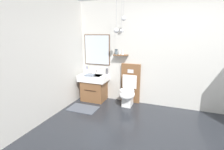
{
  "coord_description": "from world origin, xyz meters",
  "views": [
    {
      "loc": [
        -0.02,
        -2.31,
        1.72
      ],
      "look_at": [
        -1.37,
        1.28,
        0.77
      ],
      "focal_mm": 26.78,
      "sensor_mm": 36.0,
      "label": 1
    }
  ],
  "objects_px": {
    "vanity_sink_left": "(94,86)",
    "toothbrush_cup": "(88,70)",
    "soap_dispenser": "(107,71)",
    "toilet": "(129,90)",
    "folded_hand_towel": "(90,75)"
  },
  "relations": [
    {
      "from": "vanity_sink_left",
      "to": "toothbrush_cup",
      "type": "distance_m",
      "value": 0.51
    },
    {
      "from": "toothbrush_cup",
      "to": "soap_dispenser",
      "type": "relative_size",
      "value": 1.1
    },
    {
      "from": "toilet",
      "to": "folded_hand_towel",
      "type": "xyz_separation_m",
      "value": [
        -0.97,
        -0.18,
        0.33
      ]
    },
    {
      "from": "vanity_sink_left",
      "to": "folded_hand_towel",
      "type": "xyz_separation_m",
      "value": [
        -0.04,
        -0.16,
        0.34
      ]
    },
    {
      "from": "toilet",
      "to": "soap_dispenser",
      "type": "height_order",
      "value": "toilet"
    },
    {
      "from": "vanity_sink_left",
      "to": "toilet",
      "type": "distance_m",
      "value": 0.93
    },
    {
      "from": "soap_dispenser",
      "to": "toilet",
      "type": "bearing_deg",
      "value": -14.86
    },
    {
      "from": "vanity_sink_left",
      "to": "toilet",
      "type": "bearing_deg",
      "value": 1.31
    },
    {
      "from": "toothbrush_cup",
      "to": "folded_hand_towel",
      "type": "relative_size",
      "value": 0.95
    },
    {
      "from": "folded_hand_towel",
      "to": "toilet",
      "type": "bearing_deg",
      "value": 10.61
    },
    {
      "from": "toilet",
      "to": "soap_dispenser",
      "type": "distance_m",
      "value": 0.77
    },
    {
      "from": "vanity_sink_left",
      "to": "folded_hand_towel",
      "type": "distance_m",
      "value": 0.38
    },
    {
      "from": "toilet",
      "to": "folded_hand_towel",
      "type": "relative_size",
      "value": 4.55
    },
    {
      "from": "vanity_sink_left",
      "to": "soap_dispenser",
      "type": "distance_m",
      "value": 0.53
    },
    {
      "from": "vanity_sink_left",
      "to": "toothbrush_cup",
      "type": "xyz_separation_m",
      "value": [
        -0.28,
        0.18,
        0.38
      ]
    }
  ]
}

